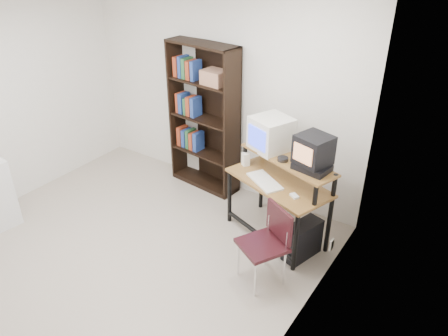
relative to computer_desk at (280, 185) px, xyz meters
The scene contains 17 objects.
floor 1.97m from the computer_desk, 133.05° to the right, with size 4.00×4.00×0.01m, color #B6A897.
ceiling 2.66m from the computer_desk, 133.05° to the right, with size 4.00×4.00×0.01m, color white.
back_wall 1.54m from the computer_desk, 152.47° to the left, with size 4.00×0.01×2.60m, color silver.
right_wall 1.65m from the computer_desk, 61.08° to the right, with size 0.01×4.00×2.60m, color silver.
computer_desk is the anchor object (origin of this frame).
crt_monitor 0.58m from the computer_desk, 139.84° to the left, with size 0.52×0.52×0.38m.
vcr 0.48m from the computer_desk, ahead, with size 0.36×0.26×0.08m, color black.
crt_tv 0.62m from the computer_desk, ahead, with size 0.40×0.40×0.31m.
cd_spindle 0.31m from the computer_desk, 60.65° to the left, with size 0.12×0.12×0.05m, color #26262B.
keyboard 0.18m from the computer_desk, 136.35° to the right, with size 0.47×0.21×0.04m, color white.
mousepad 0.34m from the computer_desk, 37.08° to the right, with size 0.22×0.18×0.01m, color black.
mouse 0.35m from the computer_desk, 37.63° to the right, with size 0.10×0.06×0.03m, color white.
desk_speaker 0.53m from the computer_desk, 169.01° to the left, with size 0.08×0.07×0.17m, color white.
pc_tower 0.65m from the computer_desk, 24.80° to the right, with size 0.20×0.45×0.42m, color black.
school_chair 0.77m from the computer_desk, 70.36° to the right, with size 0.56×0.56×0.83m.
bookshelf 1.52m from the computer_desk, 159.67° to the left, with size 1.02×0.43×1.97m.
wall_outlet 0.85m from the computer_desk, 14.94° to the right, with size 0.02×0.08×0.12m, color beige.
Camera 1 is at (3.05, -2.45, 3.19)m, focal length 35.00 mm.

